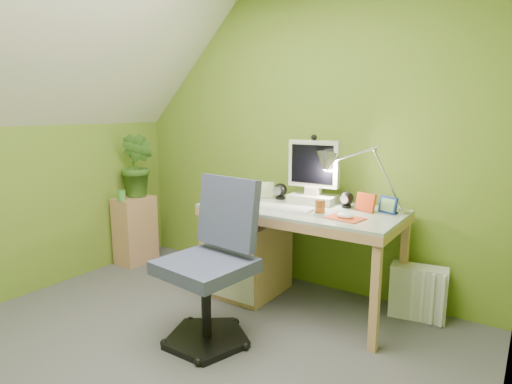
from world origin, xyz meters
The scene contains 21 objects.
floor centered at (0.00, 0.00, -0.01)m, with size 3.20×3.20×0.01m, color #4C4C51.
wall_back centered at (0.00, 1.60, 1.20)m, with size 3.20×0.01×2.40m, color olive.
slope_ceiling centered at (-1.00, 0.00, 1.85)m, with size 1.10×3.20×1.10m, color white.
desk centered at (0.27, 1.18, 0.37)m, with size 1.38×0.69×0.74m, color tan, non-canonical shape.
monitor centered at (0.27, 1.36, 1.01)m, with size 0.39×0.23×0.54m, color beige, non-canonical shape.
speaker_left centered at (0.00, 1.34, 0.80)m, with size 0.10×0.10×0.12m, color black, non-canonical shape.
speaker_right centered at (0.54, 1.34, 0.80)m, with size 0.10×0.10×0.11m, color black, non-canonical shape.
keyboard centered at (0.19, 1.04, 0.75)m, with size 0.43×0.14×0.02m, color white.
mousepad centered at (0.65, 1.04, 0.74)m, with size 0.23×0.16×0.01m, color #C3451E.
mouse centered at (0.65, 1.04, 0.76)m, with size 0.11×0.07×0.04m, color white.
amber_tumbler centered at (0.45, 1.10, 0.78)m, with size 0.07×0.07×0.09m, color brown.
candle_cluster centered at (-0.33, 1.19, 0.80)m, with size 0.17×0.14×0.12m, color red, non-canonical shape.
photo_frame_red centered at (0.69, 1.30, 0.80)m, with size 0.15×0.02×0.13m, color #B93713.
photo_frame_blue centered at (0.83, 1.34, 0.80)m, with size 0.13×0.02×0.11m, color navy.
photo_frame_green centered at (-0.13, 1.32, 0.80)m, with size 0.14×0.02×0.12m, color #ADBE83.
desk_lamp centered at (0.72, 1.36, 1.06)m, with size 0.60×0.26×0.64m, color #B6B7BB, non-canonical shape.
side_ledge centered at (-1.45, 1.13, 0.31)m, with size 0.23×0.36×0.62m, color tan.
potted_plant centered at (-1.43, 1.18, 0.92)m, with size 0.32×0.26×0.59m, color #396622.
green_cup centered at (-1.43, 0.98, 0.67)m, with size 0.07×0.07×0.09m, color #45943D.
task_chair centered at (0.03, 0.41, 0.51)m, with size 0.57×0.57×1.03m, color #3C4163, non-canonical shape.
radiator centered at (1.03, 1.46, 0.18)m, with size 0.37×0.15×0.37m, color silver.
Camera 1 is at (1.64, -1.45, 1.41)m, focal length 30.00 mm.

